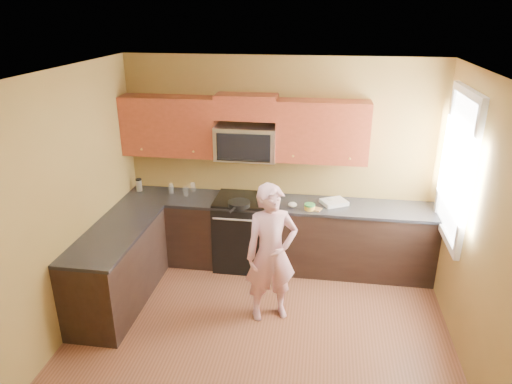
% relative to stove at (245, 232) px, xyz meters
% --- Properties ---
extents(floor, '(4.00, 4.00, 0.00)m').
position_rel_stove_xyz_m(floor, '(0.40, -1.68, -0.47)').
color(floor, brown).
rests_on(floor, ground).
extents(ceiling, '(4.00, 4.00, 0.00)m').
position_rel_stove_xyz_m(ceiling, '(0.40, -1.68, 2.23)').
color(ceiling, white).
rests_on(ceiling, ground).
extents(wall_back, '(4.00, 0.00, 4.00)m').
position_rel_stove_xyz_m(wall_back, '(0.40, 0.32, 0.88)').
color(wall_back, olive).
rests_on(wall_back, ground).
extents(wall_left, '(0.00, 4.00, 4.00)m').
position_rel_stove_xyz_m(wall_left, '(-1.60, -1.68, 0.88)').
color(wall_left, olive).
rests_on(wall_left, ground).
extents(wall_right, '(0.00, 4.00, 4.00)m').
position_rel_stove_xyz_m(wall_right, '(2.40, -1.68, 0.88)').
color(wall_right, olive).
rests_on(wall_right, ground).
extents(cabinet_back_run, '(4.00, 0.60, 0.88)m').
position_rel_stove_xyz_m(cabinet_back_run, '(0.40, 0.02, -0.03)').
color(cabinet_back_run, black).
rests_on(cabinet_back_run, floor).
extents(cabinet_left_run, '(0.60, 1.60, 0.88)m').
position_rel_stove_xyz_m(cabinet_left_run, '(-1.30, -1.08, -0.03)').
color(cabinet_left_run, black).
rests_on(cabinet_left_run, floor).
extents(countertop_back, '(4.00, 0.62, 0.04)m').
position_rel_stove_xyz_m(countertop_back, '(0.40, 0.01, 0.43)').
color(countertop_back, black).
rests_on(countertop_back, cabinet_back_run).
extents(countertop_left, '(0.62, 1.60, 0.04)m').
position_rel_stove_xyz_m(countertop_left, '(-1.29, -1.08, 0.43)').
color(countertop_left, black).
rests_on(countertop_left, cabinet_left_run).
extents(stove, '(0.76, 0.65, 0.95)m').
position_rel_stove_xyz_m(stove, '(0.00, 0.00, 0.00)').
color(stove, black).
rests_on(stove, floor).
extents(microwave, '(0.76, 0.40, 0.42)m').
position_rel_stove_xyz_m(microwave, '(0.00, 0.12, 0.97)').
color(microwave, silver).
rests_on(microwave, wall_back).
extents(upper_cab_left, '(1.22, 0.33, 0.75)m').
position_rel_stove_xyz_m(upper_cab_left, '(-0.99, 0.16, 0.97)').
color(upper_cab_left, maroon).
rests_on(upper_cab_left, wall_back).
extents(upper_cab_right, '(1.12, 0.33, 0.75)m').
position_rel_stove_xyz_m(upper_cab_right, '(0.94, 0.16, 0.97)').
color(upper_cab_right, maroon).
rests_on(upper_cab_right, wall_back).
extents(upper_cab_over_mw, '(0.76, 0.33, 0.30)m').
position_rel_stove_xyz_m(upper_cab_over_mw, '(0.00, 0.16, 1.62)').
color(upper_cab_over_mw, maroon).
rests_on(upper_cab_over_mw, wall_back).
extents(window, '(0.06, 1.06, 1.66)m').
position_rel_stove_xyz_m(window, '(2.38, -0.48, 1.17)').
color(window, white).
rests_on(window, wall_right).
extents(woman, '(0.67, 0.56, 1.56)m').
position_rel_stove_xyz_m(woman, '(0.47, -1.07, 0.31)').
color(woman, pink).
rests_on(woman, floor).
extents(frying_pan, '(0.37, 0.53, 0.06)m').
position_rel_stove_xyz_m(frying_pan, '(-0.03, -0.26, 0.47)').
color(frying_pan, black).
rests_on(frying_pan, stove).
extents(butter_tub, '(0.14, 0.14, 0.10)m').
position_rel_stove_xyz_m(butter_tub, '(0.83, -0.16, 0.45)').
color(butter_tub, yellow).
rests_on(butter_tub, countertop_back).
extents(toast_slice, '(0.14, 0.14, 0.01)m').
position_rel_stove_xyz_m(toast_slice, '(0.92, -0.16, 0.45)').
color(toast_slice, '#B27F47').
rests_on(toast_slice, countertop_back).
extents(napkin_a, '(0.11, 0.12, 0.06)m').
position_rel_stove_xyz_m(napkin_a, '(0.62, -0.11, 0.48)').
color(napkin_a, silver).
rests_on(napkin_a, countertop_back).
extents(napkin_b, '(0.13, 0.14, 0.07)m').
position_rel_stove_xyz_m(napkin_b, '(1.08, 0.09, 0.48)').
color(napkin_b, silver).
rests_on(napkin_b, countertop_back).
extents(dish_towel, '(0.38, 0.35, 0.05)m').
position_rel_stove_xyz_m(dish_towel, '(1.13, 0.06, 0.47)').
color(dish_towel, white).
rests_on(dish_towel, countertop_back).
extents(travel_mug, '(0.10, 0.10, 0.17)m').
position_rel_stove_xyz_m(travel_mug, '(-1.47, 0.13, 0.45)').
color(travel_mug, silver).
rests_on(travel_mug, countertop_back).
extents(glass_a, '(0.09, 0.09, 0.12)m').
position_rel_stove_xyz_m(glass_a, '(-0.75, 0.22, 0.51)').
color(glass_a, silver).
rests_on(glass_a, countertop_back).
extents(glass_b, '(0.08, 0.08, 0.12)m').
position_rel_stove_xyz_m(glass_b, '(-1.02, 0.12, 0.51)').
color(glass_b, silver).
rests_on(glass_b, countertop_back).
extents(glass_c, '(0.09, 0.09, 0.12)m').
position_rel_stove_xyz_m(glass_c, '(-0.80, 0.05, 0.51)').
color(glass_c, silver).
rests_on(glass_c, countertop_back).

